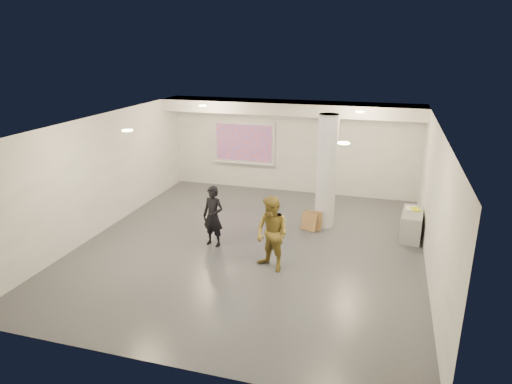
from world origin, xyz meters
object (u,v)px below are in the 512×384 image
(credenza, at_px, (412,224))
(man, at_px, (272,234))
(column, at_px, (326,172))
(projection_screen, at_px, (244,143))
(woman, at_px, (213,216))

(credenza, bearing_deg, man, -133.17)
(column, distance_m, credenza, 2.51)
(column, relative_size, projection_screen, 1.43)
(projection_screen, bearing_deg, man, -66.59)
(projection_screen, distance_m, man, 5.99)
(column, bearing_deg, woman, -140.06)
(column, relative_size, man, 1.82)
(credenza, distance_m, man, 3.99)
(projection_screen, relative_size, credenza, 1.79)
(column, distance_m, woman, 3.21)
(man, bearing_deg, woman, -176.79)
(column, xyz_separation_m, man, (-0.74, -2.81, -0.68))
(column, bearing_deg, credenza, -4.20)
(credenza, relative_size, woman, 0.79)
(projection_screen, relative_size, woman, 1.41)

